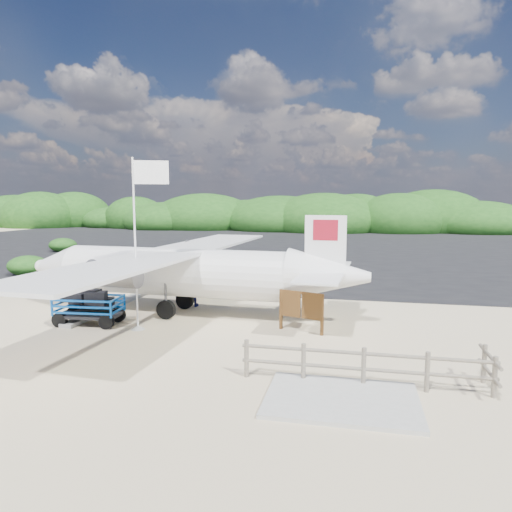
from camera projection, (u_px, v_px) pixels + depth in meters
The scene contains 13 objects.
ground at pixel (201, 321), 17.52m from camera, with size 160.00×160.00×0.00m, color beige.
asphalt_apron at pixel (297, 246), 46.61m from camera, with size 90.00×50.00×0.04m, color #B2B2B2, non-canonical shape.
lagoon at pixel (25, 302), 20.87m from camera, with size 9.00×7.00×0.40m, color #B2B2B2, non-canonical shape.
walkway_pad at pixel (342, 402), 10.54m from camera, with size 3.50×2.50×0.10m, color #B2B2B2, non-canonical shape.
vegetation_band at pixel (317, 230), 70.86m from camera, with size 124.00×8.00×4.40m, color #B2B2B2, non-canonical shape.
fence at pixel (363, 386), 11.40m from camera, with size 6.40×2.00×1.10m, color #B2B2B2, non-canonical shape.
baggage_cart at pixel (90, 324), 17.09m from camera, with size 2.53×1.45×1.27m, color #0A4BA4, non-canonical shape.
flagpole at pixel (138, 329), 16.44m from camera, with size 1.22×0.51×6.10m, color white, non-canonical shape.
signboard at pixel (301, 332), 16.11m from camera, with size 1.80×0.17×1.49m, color brown, non-canonical shape.
crew_a at pixel (179, 283), 20.96m from camera, with size 0.61×0.40×1.67m, color navy.
crew_b at pixel (237, 275), 22.83m from camera, with size 0.86×0.67×1.77m, color navy.
crew_c at pixel (193, 285), 19.86m from camera, with size 1.11×0.46×1.89m, color navy.
aircraft_large at pixel (461, 258), 36.78m from camera, with size 17.29×17.29×5.19m, color #B2B2B2, non-canonical shape.
Camera 1 is at (5.70, -16.24, 4.64)m, focal length 32.00 mm.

